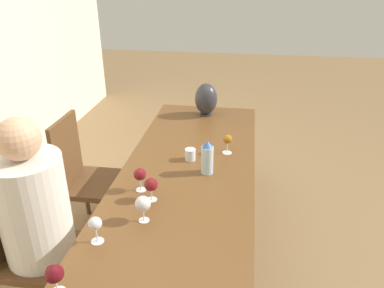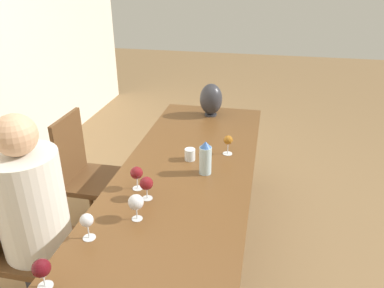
{
  "view_description": "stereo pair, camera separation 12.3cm",
  "coord_description": "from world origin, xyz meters",
  "px_view_note": "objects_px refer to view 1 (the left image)",
  "views": [
    {
      "loc": [
        -2.03,
        -0.35,
        1.93
      ],
      "look_at": [
        0.24,
        0.0,
        0.82
      ],
      "focal_mm": 35.0,
      "sensor_mm": 36.0,
      "label": 1
    },
    {
      "loc": [
        -2.0,
        -0.47,
        1.93
      ],
      "look_at": [
        0.24,
        0.0,
        0.82
      ],
      "focal_mm": 35.0,
      "sensor_mm": 36.0,
      "label": 2
    }
  ],
  "objects_px": {
    "wine_glass_3": "(54,274)",
    "person_near": "(39,221)",
    "wine_glass_2": "(143,204)",
    "wine_glass_5": "(140,175)",
    "wine_glass_0": "(228,140)",
    "chair_far": "(86,175)",
    "vase": "(206,99)",
    "wine_glass_1": "(151,185)",
    "water_bottle": "(207,158)",
    "wine_glass_4": "(95,224)",
    "water_tumbler": "(190,154)",
    "chair_near": "(30,245)"
  },
  "relations": [
    {
      "from": "chair_near",
      "to": "chair_far",
      "type": "height_order",
      "value": "same"
    },
    {
      "from": "wine_glass_3",
      "to": "person_near",
      "type": "distance_m",
      "value": 0.62
    },
    {
      "from": "water_bottle",
      "to": "wine_glass_3",
      "type": "xyz_separation_m",
      "value": [
        -1.06,
        0.49,
        -0.01
      ]
    },
    {
      "from": "water_tumbler",
      "to": "wine_glass_5",
      "type": "relative_size",
      "value": 0.55
    },
    {
      "from": "water_bottle",
      "to": "chair_far",
      "type": "distance_m",
      "value": 1.02
    },
    {
      "from": "water_tumbler",
      "to": "wine_glass_0",
      "type": "distance_m",
      "value": 0.29
    },
    {
      "from": "wine_glass_1",
      "to": "wine_glass_5",
      "type": "distance_m",
      "value": 0.13
    },
    {
      "from": "wine_glass_1",
      "to": "wine_glass_3",
      "type": "height_order",
      "value": "same"
    },
    {
      "from": "vase",
      "to": "wine_glass_3",
      "type": "relative_size",
      "value": 2.05
    },
    {
      "from": "wine_glass_5",
      "to": "chair_far",
      "type": "height_order",
      "value": "chair_far"
    },
    {
      "from": "water_bottle",
      "to": "person_near",
      "type": "height_order",
      "value": "person_near"
    },
    {
      "from": "wine_glass_3",
      "to": "chair_far",
      "type": "relative_size",
      "value": 0.15
    },
    {
      "from": "vase",
      "to": "wine_glass_0",
      "type": "bearing_deg",
      "value": -161.68
    },
    {
      "from": "wine_glass_1",
      "to": "chair_near",
      "type": "distance_m",
      "value": 0.77
    },
    {
      "from": "water_tumbler",
      "to": "wine_glass_0",
      "type": "height_order",
      "value": "wine_glass_0"
    },
    {
      "from": "water_tumbler",
      "to": "vase",
      "type": "bearing_deg",
      "value": -0.41
    },
    {
      "from": "water_bottle",
      "to": "vase",
      "type": "relative_size",
      "value": 0.78
    },
    {
      "from": "water_bottle",
      "to": "wine_glass_4",
      "type": "bearing_deg",
      "value": 148.78
    },
    {
      "from": "wine_glass_4",
      "to": "chair_far",
      "type": "height_order",
      "value": "chair_far"
    },
    {
      "from": "wine_glass_2",
      "to": "wine_glass_3",
      "type": "relative_size",
      "value": 1.06
    },
    {
      "from": "wine_glass_1",
      "to": "chair_far",
      "type": "relative_size",
      "value": 0.15
    },
    {
      "from": "wine_glass_2",
      "to": "water_bottle",
      "type": "bearing_deg",
      "value": -26.2
    },
    {
      "from": "vase",
      "to": "person_near",
      "type": "bearing_deg",
      "value": 155.44
    },
    {
      "from": "wine_glass_0",
      "to": "chair_far",
      "type": "distance_m",
      "value": 1.1
    },
    {
      "from": "chair_near",
      "to": "wine_glass_2",
      "type": "bearing_deg",
      "value": -87.48
    },
    {
      "from": "chair_far",
      "to": "vase",
      "type": "bearing_deg",
      "value": -45.35
    },
    {
      "from": "wine_glass_1",
      "to": "chair_near",
      "type": "relative_size",
      "value": 0.15
    },
    {
      "from": "wine_glass_2",
      "to": "chair_near",
      "type": "height_order",
      "value": "chair_near"
    },
    {
      "from": "vase",
      "to": "wine_glass_1",
      "type": "distance_m",
      "value": 1.37
    },
    {
      "from": "wine_glass_0",
      "to": "vase",
      "type": "bearing_deg",
      "value": 18.32
    },
    {
      "from": "water_tumbler",
      "to": "wine_glass_2",
      "type": "relative_size",
      "value": 0.54
    },
    {
      "from": "wine_glass_0",
      "to": "wine_glass_3",
      "type": "bearing_deg",
      "value": 156.18
    },
    {
      "from": "vase",
      "to": "wine_glass_4",
      "type": "height_order",
      "value": "vase"
    },
    {
      "from": "wine_glass_5",
      "to": "wine_glass_2",
      "type": "bearing_deg",
      "value": -161.31
    },
    {
      "from": "water_bottle",
      "to": "vase",
      "type": "distance_m",
      "value": 1.02
    },
    {
      "from": "water_tumbler",
      "to": "chair_near",
      "type": "relative_size",
      "value": 0.08
    },
    {
      "from": "wine_glass_0",
      "to": "chair_far",
      "type": "xyz_separation_m",
      "value": [
        -0.09,
        1.05,
        -0.33
      ]
    },
    {
      "from": "wine_glass_4",
      "to": "water_tumbler",
      "type": "bearing_deg",
      "value": -19.29
    },
    {
      "from": "chair_far",
      "to": "person_near",
      "type": "distance_m",
      "value": 0.8
    },
    {
      "from": "vase",
      "to": "wine_glass_1",
      "type": "relative_size",
      "value": 2.04
    },
    {
      "from": "water_bottle",
      "to": "vase",
      "type": "xyz_separation_m",
      "value": [
        1.01,
        0.13,
        0.04
      ]
    },
    {
      "from": "wine_glass_2",
      "to": "wine_glass_5",
      "type": "height_order",
      "value": "wine_glass_2"
    },
    {
      "from": "vase",
      "to": "wine_glass_1",
      "type": "bearing_deg",
      "value": 173.83
    },
    {
      "from": "wine_glass_0",
      "to": "wine_glass_3",
      "type": "relative_size",
      "value": 1.01
    },
    {
      "from": "wine_glass_0",
      "to": "chair_near",
      "type": "distance_m",
      "value": 1.4
    },
    {
      "from": "vase",
      "to": "person_near",
      "type": "distance_m",
      "value": 1.75
    },
    {
      "from": "vase",
      "to": "wine_glass_5",
      "type": "distance_m",
      "value": 1.29
    },
    {
      "from": "water_tumbler",
      "to": "vase",
      "type": "height_order",
      "value": "vase"
    },
    {
      "from": "wine_glass_0",
      "to": "wine_glass_1",
      "type": "distance_m",
      "value": 0.75
    },
    {
      "from": "wine_glass_5",
      "to": "wine_glass_4",
      "type": "bearing_deg",
      "value": 170.0
    }
  ]
}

